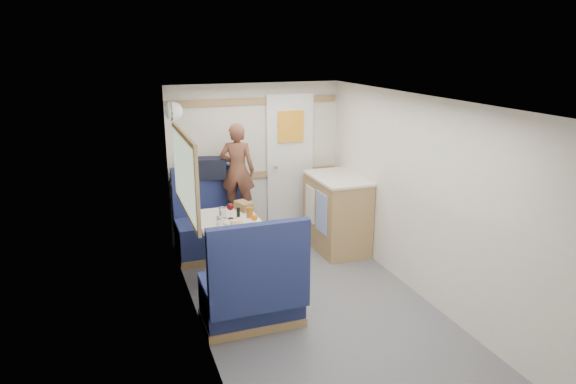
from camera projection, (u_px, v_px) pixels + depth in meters
name	position (u px, v px, depth m)	size (l,w,h in m)	color
floor	(325.00, 320.00, 4.76)	(4.50, 4.50, 0.00)	#515156
ceiling	(330.00, 102.00, 4.20)	(4.50, 4.50, 0.00)	silver
wall_back	(256.00, 163.00, 6.51)	(2.20, 0.02, 2.00)	silver
wall_left	(202.00, 233.00, 4.12)	(0.02, 4.50, 2.00)	silver
wall_right	(434.00, 205.00, 4.83)	(0.02, 4.50, 2.00)	silver
oak_trim_low	(256.00, 175.00, 6.54)	(2.15, 0.02, 0.08)	olive
oak_trim_high	(255.00, 101.00, 6.28)	(2.15, 0.02, 0.08)	olive
side_window	(184.00, 174.00, 4.96)	(0.04, 1.30, 0.72)	gray
rear_door	(290.00, 163.00, 6.64)	(0.62, 0.12, 1.86)	white
dinette_table	(230.00, 234.00, 5.29)	(0.62, 0.92, 0.72)	white
bench_far	(214.00, 231.00, 6.15)	(0.90, 0.59, 1.05)	#181F4F
bench_near	(253.00, 295.00, 4.59)	(0.90, 0.59, 1.05)	#181F4F
ledge	(207.00, 179.00, 6.22)	(0.90, 0.14, 0.04)	olive
dome_light	(173.00, 111.00, 5.60)	(0.20, 0.20, 0.20)	white
galley_counter	(336.00, 212.00, 6.29)	(0.57, 0.92, 0.92)	olive
person	(237.00, 170.00, 6.08)	(0.41, 0.27, 1.13)	brown
duffel_bag	(206.00, 168.00, 6.17)	(0.50, 0.24, 0.24)	black
tray	(240.00, 224.00, 5.11)	(0.25, 0.33, 0.02)	silver
orange_fruit	(254.00, 218.00, 5.18)	(0.07, 0.07, 0.07)	#D65009
cheese_block	(237.00, 222.00, 5.10)	(0.11, 0.07, 0.04)	#F4DF8D
wine_glass	(230.00, 207.00, 5.27)	(0.08, 0.08, 0.17)	white
tumbler_left	(220.00, 223.00, 5.00)	(0.07, 0.07, 0.12)	white
tumbler_right	(223.00, 213.00, 5.30)	(0.07, 0.07, 0.12)	white
beer_glass	(250.00, 212.00, 5.33)	(0.07, 0.07, 0.11)	#915015
pepper_grinder	(238.00, 212.00, 5.35)	(0.04, 0.04, 0.10)	black
salt_grinder	(221.00, 214.00, 5.31)	(0.03, 0.03, 0.09)	white
bread_loaf	(243.00, 206.00, 5.57)	(0.12, 0.22, 0.09)	#8E5F3C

